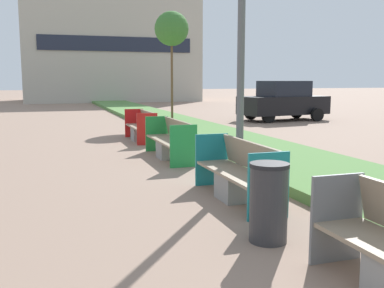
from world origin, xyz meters
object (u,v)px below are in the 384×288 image
object	(u,v)px
bench_green_frame	(171,143)
bench_red_frame	(141,129)
litter_bin	(269,203)
parked_car_distant	(284,101)
bench_teal_frame	(238,177)
sapling_tree_far	(172,29)

from	to	relation	value
bench_green_frame	bench_red_frame	distance (m)	3.41
litter_bin	parked_car_distant	world-z (taller)	parked_car_distant
bench_green_frame	bench_red_frame	world-z (taller)	same
bench_teal_frame	parked_car_distant	xyz separation A→B (m)	(7.86, 12.34, 0.54)
bench_teal_frame	litter_bin	distance (m)	1.90
bench_red_frame	litter_bin	distance (m)	9.32
bench_red_frame	parked_car_distant	world-z (taller)	parked_car_distant
bench_teal_frame	bench_green_frame	bearing A→B (deg)	89.96
bench_green_frame	litter_bin	bearing A→B (deg)	-94.27
litter_bin	parked_car_distant	xyz separation A→B (m)	(8.29, 14.19, 0.44)
bench_green_frame	sapling_tree_far	xyz separation A→B (m)	(2.41, 8.38, 3.66)
bench_green_frame	bench_red_frame	bearing A→B (deg)	90.08
bench_red_frame	litter_bin	xyz separation A→B (m)	(-0.43, -9.31, 0.11)
sapling_tree_far	parked_car_distant	distance (m)	6.28
bench_green_frame	litter_bin	world-z (taller)	litter_bin
bench_red_frame	parked_car_distant	bearing A→B (deg)	31.88
bench_red_frame	sapling_tree_far	size ratio (longest dim) A/B	0.43
bench_red_frame	litter_bin	world-z (taller)	litter_bin
parked_car_distant	litter_bin	bearing A→B (deg)	-128.55
bench_green_frame	litter_bin	size ratio (longest dim) A/B	2.60
bench_teal_frame	bench_green_frame	world-z (taller)	same
sapling_tree_far	bench_red_frame	bearing A→B (deg)	-115.91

